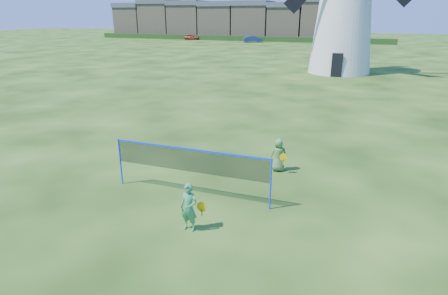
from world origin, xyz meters
TOP-DOWN VIEW (x-y plane):
  - ground at (0.00, 0.00)m, footprint 220.00×220.00m
  - windmill at (1.65, 28.03)m, footprint 11.19×5.62m
  - badminton_net at (-0.69, -0.05)m, footprint 5.05×0.05m
  - player_girl at (0.11, -1.86)m, footprint 0.67×0.37m
  - player_boy at (1.42, 2.80)m, footprint 0.70×0.54m
  - terraced_houses at (-26.76, 72.00)m, footprint 50.62×8.40m
  - hedge at (-22.00, 66.00)m, footprint 62.00×0.80m
  - car_left at (-30.91, 65.66)m, footprint 3.35×1.59m
  - car_right at (-16.71, 62.72)m, footprint 3.97×2.64m

SIDE VIEW (x-z plane):
  - ground at x=0.00m, z-range 0.00..0.00m
  - hedge at x=-22.00m, z-range 0.00..1.00m
  - car_left at x=-30.91m, z-range 0.00..1.10m
  - player_boy at x=1.42m, z-range 0.00..1.20m
  - car_right at x=-16.71m, z-range 0.00..1.24m
  - player_girl at x=0.11m, z-range 0.00..1.30m
  - badminton_net at x=-0.69m, z-range 0.36..1.91m
  - terraced_houses at x=-26.76m, z-range -0.21..8.14m
  - windmill at x=1.65m, z-range -2.31..14.14m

